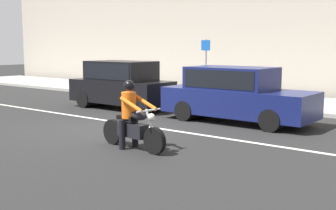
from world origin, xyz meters
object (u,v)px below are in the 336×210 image
at_px(parked_hatchback_black, 121,84).
at_px(parked_sedan_navy, 235,94).
at_px(street_sign_post, 206,62).
at_px(motorcycle_with_rider_orange_stripe, 132,121).

relative_size(parked_hatchback_black, parked_sedan_navy, 0.86).
relative_size(parked_sedan_navy, street_sign_post, 1.90).
distance_m(parked_hatchback_black, parked_sedan_navy, 4.91).
bearing_deg(parked_hatchback_black, parked_sedan_navy, 0.28).
height_order(motorcycle_with_rider_orange_stripe, street_sign_post, street_sign_post).
distance_m(motorcycle_with_rider_orange_stripe, street_sign_post, 9.32).
distance_m(parked_sedan_navy, street_sign_post, 5.44).
relative_size(motorcycle_with_rider_orange_stripe, street_sign_post, 0.82).
xyz_separation_m(parked_sedan_navy, street_sign_post, (-3.68, 3.93, 0.77)).
xyz_separation_m(motorcycle_with_rider_orange_stripe, street_sign_post, (-3.57, 8.55, 1.01)).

